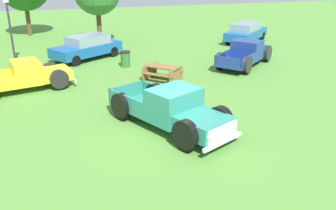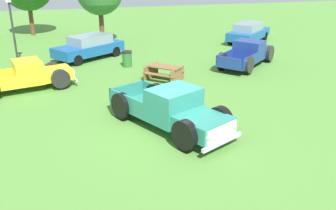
% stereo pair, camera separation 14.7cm
% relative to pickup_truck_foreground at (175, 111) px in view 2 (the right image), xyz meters
% --- Properties ---
extents(ground_plane, '(80.00, 80.00, 0.00)m').
position_rel_pickup_truck_foreground_xyz_m(ground_plane, '(-0.20, 0.03, -0.77)').
color(ground_plane, '#548C38').
extents(pickup_truck_foreground, '(4.04, 5.59, 1.62)m').
position_rel_pickup_truck_foreground_xyz_m(pickup_truck_foreground, '(0.00, 0.00, 0.00)').
color(pickup_truck_foreground, '#2D8475').
rests_on(pickup_truck_foreground, ground_plane).
extents(pickup_truck_behind_left, '(4.89, 4.48, 1.51)m').
position_rel_pickup_truck_foreground_xyz_m(pickup_truck_behind_left, '(7.04, 7.74, -0.06)').
color(pickup_truck_behind_left, navy).
rests_on(pickup_truck_behind_left, ground_plane).
extents(pickup_truck_behind_right, '(5.06, 2.87, 1.47)m').
position_rel_pickup_truck_foreground_xyz_m(pickup_truck_behind_right, '(-5.48, 6.50, -0.08)').
color(pickup_truck_behind_right, yellow).
rests_on(pickup_truck_behind_right, ground_plane).
extents(sedan_distant_a, '(4.64, 4.39, 1.52)m').
position_rel_pickup_truck_foreground_xyz_m(sedan_distant_a, '(10.15, 13.83, 0.02)').
color(sedan_distant_a, '#195699').
rests_on(sedan_distant_a, ground_plane).
extents(sedan_distant_b, '(4.82, 4.10, 1.52)m').
position_rel_pickup_truck_foreground_xyz_m(sedan_distant_b, '(-2.18, 11.93, 0.03)').
color(sedan_distant_b, '#195699').
rests_on(sedan_distant_b, ground_plane).
extents(lamp_post_near, '(0.36, 0.36, 4.15)m').
position_rel_pickup_truck_foreground_xyz_m(lamp_post_near, '(-6.55, 11.62, 1.40)').
color(lamp_post_near, '#2D2D33').
rests_on(lamp_post_near, ground_plane).
extents(picnic_table, '(2.32, 2.32, 0.78)m').
position_rel_pickup_truck_foreground_xyz_m(picnic_table, '(1.25, 6.15, -0.28)').
color(picnic_table, olive).
rests_on(picnic_table, ground_plane).
extents(trash_can, '(0.59, 0.59, 0.95)m').
position_rel_pickup_truck_foreground_xyz_m(trash_can, '(-0.17, 9.35, -0.30)').
color(trash_can, '#2D6B2D').
rests_on(trash_can, ground_plane).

